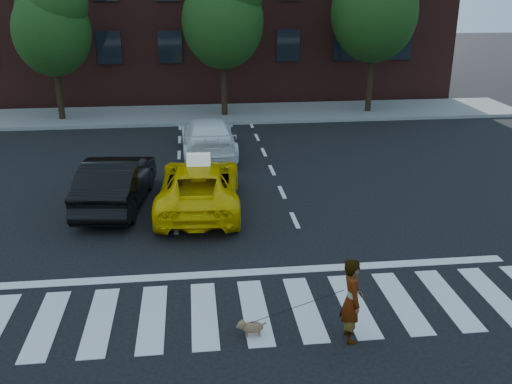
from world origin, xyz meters
The scene contains 13 objects.
ground centered at (0.00, 0.00, 0.00)m, with size 120.00×120.00×0.00m, color black.
crosswalk centered at (0.00, 0.00, 0.01)m, with size 13.00×2.40×0.01m, color silver.
stop_line centered at (0.00, 1.60, 0.01)m, with size 12.00×0.30×0.01m, color silver.
sidewalk_far centered at (0.00, 17.50, 0.07)m, with size 30.00×4.00×0.15m, color slate.
tree_left centered at (-6.97, 17.00, 4.44)m, with size 3.39×3.38×6.50m.
tree_mid centered at (0.53, 17.00, 4.85)m, with size 3.69×3.69×7.10m.
tree_right centered at (7.53, 17.00, 5.26)m, with size 4.00×4.00×7.70m.
taxi centered at (-0.94, 5.64, 0.67)m, with size 2.24×4.85×1.35m, color #ECC404.
black_sedan centered at (-3.31, 6.11, 0.73)m, with size 1.55×4.43×1.46m, color black.
white_suv centered at (-0.49, 10.94, 0.69)m, with size 1.93×4.76×1.38m, color white.
woman centered at (1.61, -1.10, 0.80)m, with size 0.59×0.38×1.61m, color #999999.
dog centered at (-0.17, -0.80, 0.18)m, with size 0.56×0.23×0.32m.
taxi_sign centered at (-0.94, 5.44, 1.51)m, with size 0.65×0.28×0.32m, color white.
Camera 1 is at (-1.10, -9.67, 6.15)m, focal length 40.00 mm.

